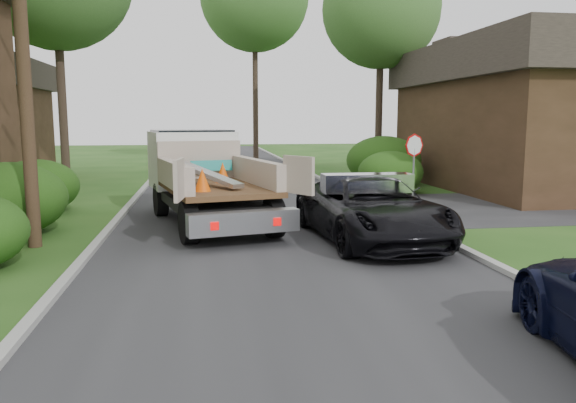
{
  "coord_description": "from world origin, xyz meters",
  "views": [
    {
      "loc": [
        -1.61,
        -8.47,
        2.91
      ],
      "look_at": [
        0.16,
        3.18,
        1.2
      ],
      "focal_mm": 35.0,
      "sensor_mm": 36.0,
      "label": 1
    }
  ],
  "objects_px": {
    "house_right": "(545,114)",
    "black_pickup": "(371,209)",
    "tree_right_far": "(381,9)",
    "utility_pole": "(21,16)",
    "stop_sign": "(414,155)",
    "flatbed_truck": "(201,171)"
  },
  "relations": [
    {
      "from": "house_right",
      "to": "flatbed_truck",
      "type": "xyz_separation_m",
      "value": [
        -14.67,
        -5.77,
        -1.74
      ]
    },
    {
      "from": "house_right",
      "to": "tree_right_far",
      "type": "relative_size",
      "value": 1.13
    },
    {
      "from": "stop_sign",
      "to": "utility_pole",
      "type": "distance_m",
      "value": 11.91
    },
    {
      "from": "stop_sign",
      "to": "black_pickup",
      "type": "distance_m",
      "value": 5.39
    },
    {
      "from": "flatbed_truck",
      "to": "house_right",
      "type": "bearing_deg",
      "value": 8.73
    },
    {
      "from": "tree_right_far",
      "to": "flatbed_truck",
      "type": "bearing_deg",
      "value": -127.9
    },
    {
      "from": "stop_sign",
      "to": "tree_right_far",
      "type": "distance_m",
      "value": 13.08
    },
    {
      "from": "utility_pole",
      "to": "black_pickup",
      "type": "height_order",
      "value": "utility_pole"
    },
    {
      "from": "utility_pole",
      "to": "house_right",
      "type": "bearing_deg",
      "value": 26.01
    },
    {
      "from": "utility_pole",
      "to": "tree_right_far",
      "type": "relative_size",
      "value": 0.87
    },
    {
      "from": "stop_sign",
      "to": "flatbed_truck",
      "type": "relative_size",
      "value": 0.34
    },
    {
      "from": "flatbed_truck",
      "to": "black_pickup",
      "type": "relative_size",
      "value": 1.3
    },
    {
      "from": "house_right",
      "to": "black_pickup",
      "type": "bearing_deg",
      "value": -138.13
    },
    {
      "from": "flatbed_truck",
      "to": "black_pickup",
      "type": "height_order",
      "value": "flatbed_truck"
    },
    {
      "from": "stop_sign",
      "to": "utility_pole",
      "type": "height_order",
      "value": "utility_pole"
    },
    {
      "from": "flatbed_truck",
      "to": "black_pickup",
      "type": "bearing_deg",
      "value": -55.26
    },
    {
      "from": "house_right",
      "to": "black_pickup",
      "type": "height_order",
      "value": "house_right"
    },
    {
      "from": "tree_right_far",
      "to": "black_pickup",
      "type": "bearing_deg",
      "value": -108.21
    },
    {
      "from": "tree_right_far",
      "to": "utility_pole",
      "type": "bearing_deg",
      "value": -130.84
    },
    {
      "from": "flatbed_truck",
      "to": "black_pickup",
      "type": "xyz_separation_m",
      "value": [
        4.07,
        -3.73,
        -0.64
      ]
    },
    {
      "from": "utility_pole",
      "to": "tree_right_far",
      "type": "bearing_deg",
      "value": 49.16
    },
    {
      "from": "stop_sign",
      "to": "black_pickup",
      "type": "bearing_deg",
      "value": -121.89
    }
  ]
}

